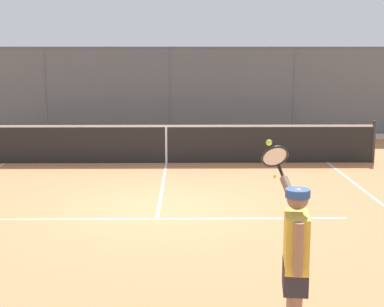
{
  "coord_description": "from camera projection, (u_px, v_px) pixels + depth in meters",
  "views": [
    {
      "loc": [
        -0.47,
        9.81,
        2.73
      ],
      "look_at": [
        -0.59,
        0.27,
        1.05
      ],
      "focal_mm": 53.42,
      "sensor_mm": 36.0,
      "label": 1
    }
  ],
  "objects": [
    {
      "name": "ground_plane",
      "position": [
        159.0,
        209.0,
        10.12
      ],
      "size": [
        60.0,
        60.0,
        0.0
      ],
      "primitive_type": "plane",
      "color": "#C67A4C"
    },
    {
      "name": "court_line_markings",
      "position": [
        156.0,
        225.0,
        9.19
      ],
      "size": [
        8.21,
        9.04,
        0.01
      ],
      "color": "white",
      "rests_on": "ground"
    },
    {
      "name": "fence_backdrop",
      "position": [
        171.0,
        92.0,
        19.01
      ],
      "size": [
        19.0,
        1.37,
        2.94
      ],
      "color": "#565B60",
      "rests_on": "ground"
    },
    {
      "name": "tennis_net",
      "position": [
        166.0,
        144.0,
        14.32
      ],
      "size": [
        10.55,
        0.09,
        1.07
      ],
      "color": "#2D2D2D",
      "rests_on": "ground"
    },
    {
      "name": "tennis_player",
      "position": [
        295.0,
        258.0,
        5.2
      ],
      "size": [
        0.38,
        1.35,
        1.83
      ],
      "rotation": [
        0.0,
        0.0,
        -1.7
      ],
      "color": "silver",
      "rests_on": "ground"
    },
    {
      "name": "tennis_ball_near_net",
      "position": [
        275.0,
        176.0,
        12.73
      ],
      "size": [
        0.07,
        0.07,
        0.07
      ],
      "primitive_type": "sphere",
      "color": "#D6E042",
      "rests_on": "ground"
    }
  ]
}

